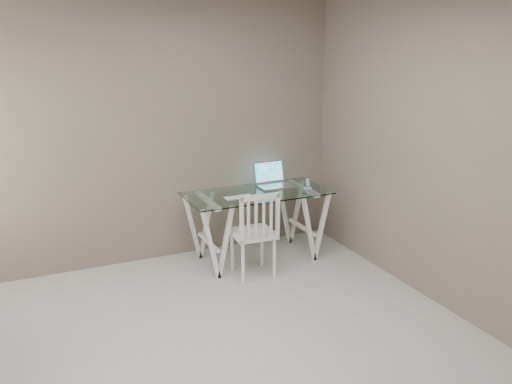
% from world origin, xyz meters
% --- Properties ---
extents(room, '(4.50, 4.52, 2.71)m').
position_xyz_m(room, '(-0.06, 0.02, 1.72)').
color(room, '#B2AFAB').
rests_on(room, ground).
extents(desk, '(1.50, 0.70, 0.75)m').
position_xyz_m(desk, '(0.94, 1.75, 0.38)').
color(desk, silver).
rests_on(desk, ground).
extents(chair, '(0.43, 0.43, 0.89)m').
position_xyz_m(chair, '(0.73, 1.35, 0.49)').
color(chair, white).
rests_on(chair, ground).
extents(laptop, '(0.36, 0.32, 0.25)m').
position_xyz_m(laptop, '(1.21, 1.94, 0.81)').
color(laptop, silver).
rests_on(laptop, desk).
extents(keyboard, '(0.31, 0.13, 0.01)m').
position_xyz_m(keyboard, '(0.69, 1.66, 0.75)').
color(keyboard, silver).
rests_on(keyboard, desk).
extents(mouse, '(0.12, 0.07, 0.04)m').
position_xyz_m(mouse, '(0.84, 1.58, 0.76)').
color(mouse, white).
rests_on(mouse, desk).
extents(phone_dock, '(0.06, 0.06, 0.12)m').
position_xyz_m(phone_dock, '(1.50, 1.68, 0.78)').
color(phone_dock, white).
rests_on(phone_dock, desk).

